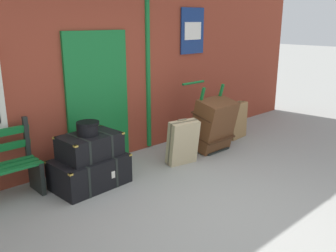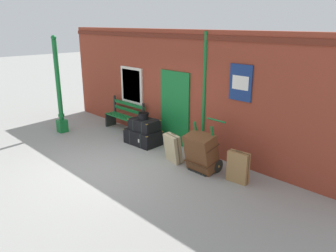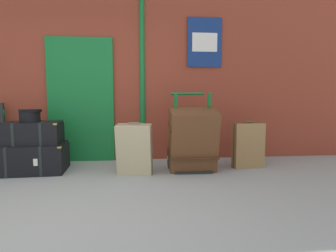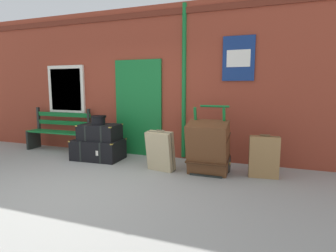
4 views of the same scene
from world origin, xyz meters
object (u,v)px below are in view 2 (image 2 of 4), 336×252
(large_brown_trunk, at_px, (201,152))
(suitcase_umber, at_px, (238,167))
(platform_bench, at_px, (125,117))
(steamer_trunk_base, at_px, (143,137))
(lamp_post, at_px, (59,97))
(porters_trolley, at_px, (206,159))
(suitcase_slate, at_px, (173,148))
(round_hatbox, at_px, (143,116))
(steamer_trunk_middle, at_px, (144,125))

(large_brown_trunk, relative_size, suitcase_umber, 1.29)
(platform_bench, bearing_deg, steamer_trunk_base, -16.43)
(lamp_post, relative_size, porters_trolley, 2.56)
(platform_bench, height_order, suitcase_umber, platform_bench)
(steamer_trunk_base, bearing_deg, suitcase_slate, -11.14)
(round_hatbox, height_order, suitcase_umber, round_hatbox)
(platform_bench, relative_size, suitcase_umber, 2.17)
(steamer_trunk_base, xyz_separation_m, round_hatbox, (0.01, 0.02, 0.64))
(steamer_trunk_base, distance_m, large_brown_trunk, 2.41)
(steamer_trunk_middle, height_order, porters_trolley, porters_trolley)
(platform_bench, distance_m, steamer_trunk_base, 1.45)
(steamer_trunk_base, relative_size, porters_trolley, 0.89)
(platform_bench, xyz_separation_m, suitcase_umber, (4.68, -0.45, -0.09))
(suitcase_umber, bearing_deg, round_hatbox, 178.89)
(lamp_post, relative_size, steamer_trunk_middle, 3.58)
(steamer_trunk_middle, relative_size, round_hatbox, 2.70)
(round_hatbox, bearing_deg, suitcase_slate, -11.90)
(lamp_post, distance_m, round_hatbox, 2.93)
(large_brown_trunk, height_order, suitcase_umber, large_brown_trunk)
(round_hatbox, relative_size, large_brown_trunk, 0.33)
(steamer_trunk_base, xyz_separation_m, porters_trolley, (2.39, -0.04, 0.06))
(large_brown_trunk, height_order, suitcase_slate, large_brown_trunk)
(round_hatbox, height_order, porters_trolley, porters_trolley)
(platform_bench, distance_m, steamer_trunk_middle, 1.47)
(platform_bench, bearing_deg, suitcase_umber, -5.51)
(large_brown_trunk, bearing_deg, lamp_post, -169.34)
(steamer_trunk_base, distance_m, porters_trolley, 2.39)
(lamp_post, distance_m, steamer_trunk_middle, 2.99)
(porters_trolley, bearing_deg, platform_bench, 173.29)
(porters_trolley, distance_m, large_brown_trunk, 0.27)
(porters_trolley, bearing_deg, steamer_trunk_middle, 178.61)
(steamer_trunk_base, xyz_separation_m, steamer_trunk_middle, (0.04, 0.02, 0.37))
(steamer_trunk_base, xyz_separation_m, large_brown_trunk, (2.39, -0.22, 0.27))
(porters_trolley, height_order, large_brown_trunk, porters_trolley)
(platform_bench, bearing_deg, steamer_trunk_middle, -15.26)
(steamer_trunk_middle, height_order, suitcase_slate, suitcase_slate)
(round_hatbox, bearing_deg, suitcase_umber, -1.11)
(steamer_trunk_middle, bearing_deg, large_brown_trunk, -5.73)
(platform_bench, xyz_separation_m, suitcase_slate, (2.91, -0.71, -0.08))
(lamp_post, distance_m, steamer_trunk_base, 3.04)
(steamer_trunk_base, relative_size, suitcase_slate, 1.39)
(large_brown_trunk, xyz_separation_m, suitcase_slate, (-0.85, -0.09, -0.11))
(steamer_trunk_base, bearing_deg, platform_bench, 163.57)
(lamp_post, height_order, platform_bench, lamp_post)
(steamer_trunk_middle, bearing_deg, steamer_trunk_base, -151.04)
(steamer_trunk_base, height_order, large_brown_trunk, large_brown_trunk)
(steamer_trunk_base, bearing_deg, lamp_post, -156.28)
(suitcase_umber, relative_size, suitcase_slate, 0.99)
(suitcase_umber, bearing_deg, porters_trolley, 179.44)
(porters_trolley, height_order, suitcase_slate, porters_trolley)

